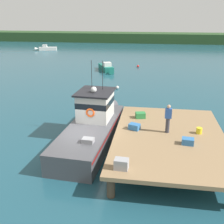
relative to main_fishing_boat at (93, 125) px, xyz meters
name	(u,v)px	position (x,y,z in m)	size (l,w,h in m)	color
ground_plane	(85,149)	(-0.24, -1.25, -1.01)	(200.00, 200.00, 0.00)	#1E4C5B
dock	(169,138)	(4.56, -1.25, 0.07)	(6.00, 9.00, 1.20)	#4C3D2D
main_fishing_boat	(93,125)	(0.00, 0.00, 0.00)	(3.06, 9.90, 4.80)	#4C4C51
crate_single_by_cleat	(134,127)	(2.59, -0.69, 0.36)	(0.60, 0.44, 0.33)	#3370B2
crate_stack_mid_dock	(140,115)	(2.83, 1.19, 0.37)	(0.60, 0.44, 0.36)	#2D8442
crate_single_far	(188,141)	(5.43, -2.17, 0.36)	(0.60, 0.44, 0.33)	#3370B2
crate_stack_near_edge	(121,164)	(2.36, -5.00, 0.43)	(0.60, 0.44, 0.47)	#9E9EA3
bait_bucket	(199,131)	(6.19, -0.71, 0.36)	(0.32, 0.32, 0.34)	yellow
deckhand_by_the_boat	(168,118)	(4.44, -0.83, 1.05)	(0.36, 0.22, 1.63)	#383842
moored_boat_far_left	(107,68)	(-2.86, 21.33, -0.59)	(2.88, 4.76, 1.22)	#196B5B
moored_boat_mid_harbor	(46,48)	(-19.13, 40.68, -0.61)	(4.59, 1.99, 1.15)	silver
mooring_buoy_outer	(103,90)	(-1.48, 11.11, -0.83)	(0.35, 0.35, 0.35)	silver
mooring_buoy_channel_marker	(117,87)	(-0.14, 12.22, -0.84)	(0.33, 0.33, 0.33)	silver
mooring_buoy_spare_mooring	(138,66)	(1.23, 24.60, -0.84)	(0.33, 0.33, 0.33)	red
far_shoreline	(141,38)	(-0.24, 60.75, 0.19)	(120.00, 8.00, 2.40)	#284723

